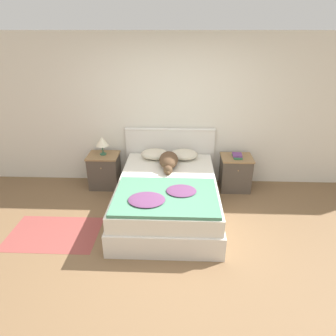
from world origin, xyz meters
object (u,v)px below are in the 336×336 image
object	(u,v)px
nightstand_left	(105,171)
pillow_right	(184,154)
table_lamp	(102,142)
pillow_left	(155,154)
book_stack	(237,156)
nightstand_right	(235,173)
dog	(169,161)
bed	(167,197)

from	to	relation	value
nightstand_left	pillow_right	size ratio (longest dim) A/B	1.29
table_lamp	nightstand_left	bearing A→B (deg)	-90.00
pillow_right	nightstand_left	bearing A→B (deg)	179.24
pillow_left	book_stack	size ratio (longest dim) A/B	2.01
nightstand_left	nightstand_right	xyz separation A→B (m)	(2.29, 0.00, 0.00)
pillow_right	book_stack	size ratio (longest dim) A/B	2.01
nightstand_right	table_lamp	world-z (taller)	table_lamp
nightstand_right	dog	bearing A→B (deg)	-162.24
nightstand_right	table_lamp	bearing A→B (deg)	179.52
nightstand_right	dog	size ratio (longest dim) A/B	0.87
nightstand_right	nightstand_left	bearing A→B (deg)	180.00
nightstand_left	nightstand_right	size ratio (longest dim) A/B	1.00
bed	dog	distance (m)	0.61
nightstand_right	pillow_left	size ratio (longest dim) A/B	1.29
dog	bed	bearing A→B (deg)	-90.20
bed	nightstand_left	xyz separation A→B (m)	(-1.14, 0.83, 0.03)
pillow_left	table_lamp	bearing A→B (deg)	177.60
nightstand_right	pillow_right	xyz separation A→B (m)	(-0.90, -0.02, 0.34)
bed	nightstand_right	world-z (taller)	nightstand_right
nightstand_right	book_stack	bearing A→B (deg)	-93.28
pillow_left	dog	bearing A→B (deg)	-54.38
dog	table_lamp	size ratio (longest dim) A/B	2.14
table_lamp	nightstand_right	bearing A→B (deg)	-0.48
nightstand_right	book_stack	world-z (taller)	book_stack
bed	nightstand_right	distance (m)	1.41
pillow_right	bed	bearing A→B (deg)	-106.98
bed	dog	xyz separation A→B (m)	(0.00, 0.46, 0.39)
nightstand_left	table_lamp	xyz separation A→B (m)	(0.00, 0.02, 0.53)
nightstand_left	bed	bearing A→B (deg)	-35.90
bed	table_lamp	world-z (taller)	table_lamp
pillow_left	pillow_right	world-z (taller)	same
pillow_right	table_lamp	world-z (taller)	table_lamp
nightstand_right	pillow_left	xyz separation A→B (m)	(-1.39, -0.02, 0.34)
nightstand_left	dog	bearing A→B (deg)	-17.72
nightstand_right	pillow_right	bearing A→B (deg)	-178.81
bed	pillow_right	size ratio (longest dim) A/B	4.51
pillow_left	table_lamp	size ratio (longest dim) A/B	1.45
pillow_right	table_lamp	xyz separation A→B (m)	(-1.39, 0.04, 0.20)
bed	nightstand_left	world-z (taller)	nightstand_left
dog	book_stack	distance (m)	1.20
dog	nightstand_left	bearing A→B (deg)	162.28
pillow_left	dog	xyz separation A→B (m)	(0.25, -0.35, 0.03)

